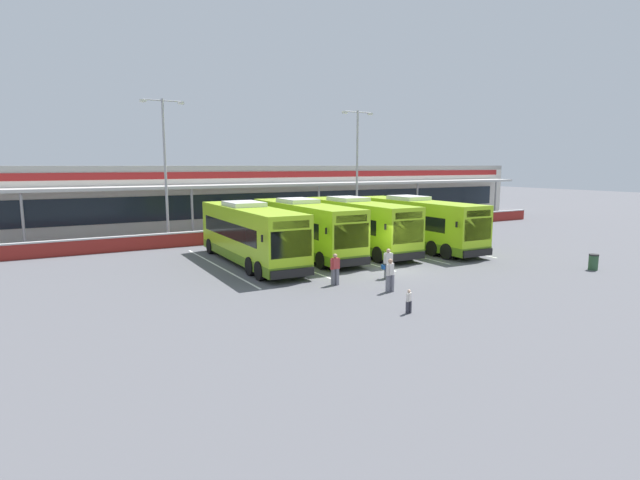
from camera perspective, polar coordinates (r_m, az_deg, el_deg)
ground_plane at (r=29.30m, az=8.12°, el=-3.41°), size 200.00×200.00×0.00m
terminal_building at (r=52.62m, az=-10.19°, el=5.14°), size 70.00×13.00×6.00m
red_barrier_wall at (r=41.43m, az=-4.28°, el=0.94°), size 60.00×0.40×1.10m
coach_bus_leftmost at (r=30.93m, az=-8.05°, el=0.58°), size 3.10×12.21×3.78m
coach_bus_left_centre at (r=33.54m, az=-1.84°, el=1.28°), size 3.10×12.21×3.78m
coach_bus_centre at (r=35.45m, az=4.04°, el=1.66°), size 3.10×12.21×3.78m
coach_bus_right_centre at (r=37.20m, az=10.97°, el=1.85°), size 3.10×12.21×3.78m
bay_stripe_far_west at (r=30.63m, az=-11.58°, el=-2.97°), size 0.14×13.00×0.01m
bay_stripe_west at (r=32.16m, az=-4.46°, el=-2.27°), size 0.14×13.00×0.01m
bay_stripe_mid_west at (r=34.14m, az=1.92°, el=-1.62°), size 0.14×13.00×0.01m
bay_stripe_centre at (r=36.49m, az=7.54°, el=-1.02°), size 0.14×13.00×0.01m
bay_stripe_mid_east at (r=39.16m, az=12.43°, el=-0.50°), size 0.14×13.00×0.01m
pedestrian_with_handbag at (r=26.96m, az=7.79°, el=-2.60°), size 0.63×0.38×1.62m
pedestrian_in_dark_coat at (r=24.11m, az=8.05°, el=-3.89°), size 0.53×0.32×1.62m
pedestrian_child at (r=20.87m, az=10.17°, el=-6.85°), size 0.32×0.21×1.00m
pedestrian_near_bin at (r=25.24m, az=1.74°, el=-3.25°), size 0.54×0.30×1.62m
lamp_post_west at (r=40.13m, az=-17.37°, el=8.54°), size 3.24×0.28×11.00m
lamp_post_centre at (r=46.66m, az=4.29°, el=8.86°), size 3.24×0.28×11.00m
litter_bin at (r=33.01m, az=28.89°, el=-2.23°), size 0.54×0.54×0.93m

